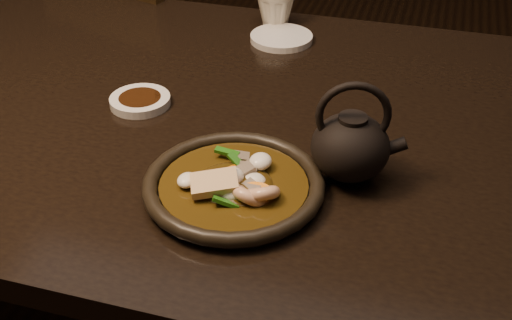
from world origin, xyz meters
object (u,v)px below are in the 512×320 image
(table, at_px, (126,131))
(plate, at_px, (234,186))
(tea_cup, at_px, (275,6))
(chair, at_px, (142,71))
(teapot, at_px, (351,144))

(table, bearing_deg, plate, -38.01)
(table, distance_m, tea_cup, 0.43)
(chair, height_order, tea_cup, chair)
(chair, bearing_deg, table, 130.38)
(chair, distance_m, teapot, 1.05)
(chair, bearing_deg, tea_cup, 170.11)
(plate, bearing_deg, teapot, 29.75)
(tea_cup, relative_size, teapot, 0.57)
(plate, xyz_separation_m, tea_cup, (-0.10, 0.59, 0.03))
(chair, distance_m, tea_cup, 0.59)
(plate, xyz_separation_m, teapot, (0.14, 0.08, 0.04))
(table, xyz_separation_m, tea_cup, (0.18, 0.37, 0.12))
(table, bearing_deg, tea_cup, 64.11)
(tea_cup, bearing_deg, teapot, -64.39)
(table, height_order, chair, chair)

